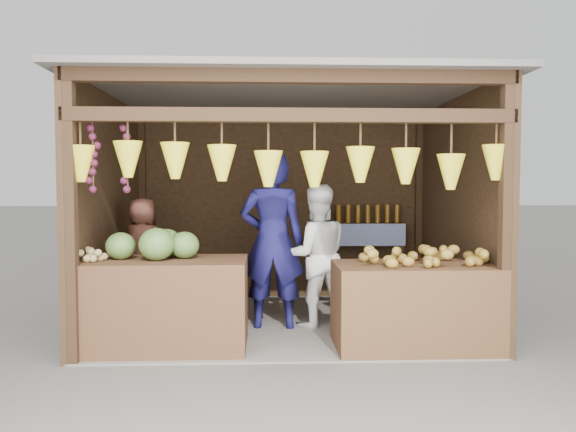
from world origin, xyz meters
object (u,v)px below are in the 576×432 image
(woman_standing, at_px, (316,256))
(counter_right, at_px, (415,307))
(man_standing, at_px, (272,241))
(vendor_seated, at_px, (143,248))
(counter_left, at_px, (165,305))

(woman_standing, bearing_deg, counter_right, 126.70)
(counter_right, bearing_deg, man_standing, 149.19)
(man_standing, distance_m, vendor_seated, 1.48)
(counter_right, bearing_deg, woman_standing, 134.35)
(counter_right, bearing_deg, counter_left, 178.32)
(counter_left, xyz_separation_m, woman_standing, (1.53, 0.83, 0.36))
(counter_right, height_order, vendor_seated, vendor_seated)
(counter_right, distance_m, man_standing, 1.70)
(counter_left, height_order, counter_right, counter_left)
(woman_standing, xyz_separation_m, vendor_seated, (-1.96, 0.14, 0.08))
(man_standing, bearing_deg, woman_standing, -169.18)
(vendor_seated, bearing_deg, counter_left, 133.66)
(woman_standing, bearing_deg, counter_left, 20.83)
(counter_left, distance_m, counter_right, 2.42)
(counter_left, bearing_deg, counter_right, -1.68)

